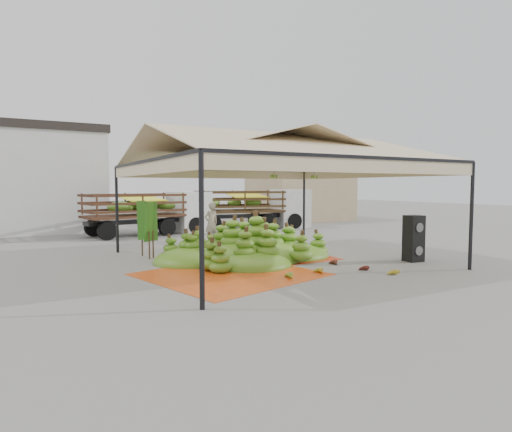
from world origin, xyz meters
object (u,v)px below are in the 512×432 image
speaker_stack (414,238)px  vendor (211,223)px  banana_heap (249,239)px  truck_right (257,204)px  truck_left (154,208)px

speaker_stack → vendor: bearing=124.0°
banana_heap → truck_right: truck_right is taller
speaker_stack → truck_right: bearing=89.4°
vendor → truck_right: (4.78, 4.86, 0.48)m
vendor → truck_right: bearing=-144.8°
speaker_stack → vendor: size_ratio=0.85×
banana_heap → truck_left: truck_left is taller
vendor → speaker_stack: bearing=110.3°
truck_left → truck_right: truck_right is taller
banana_heap → truck_left: bearing=94.7°
truck_right → speaker_stack: bearing=-85.6°
banana_heap → truck_right: 10.17m
speaker_stack → truck_left: (-5.00, 11.34, 0.55)m
banana_heap → speaker_stack: bearing=-33.0°
banana_heap → vendor: size_ratio=3.52×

